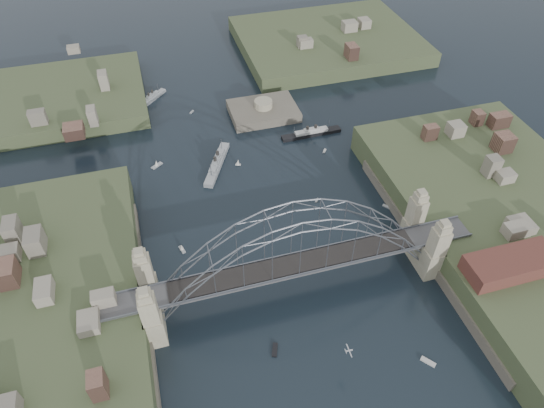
{
  "coord_description": "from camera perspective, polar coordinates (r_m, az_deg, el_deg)",
  "views": [
    {
      "loc": [
        -23.12,
        -62.25,
        91.13
      ],
      "look_at": [
        0.0,
        18.0,
        10.0
      ],
      "focal_mm": 31.88,
      "sensor_mm": 36.0,
      "label": 1
    }
  ],
  "objects": [
    {
      "name": "fort_island",
      "position": [
        164.6,
        -1.01,
        10.4
      ],
      "size": [
        22.0,
        16.0,
        9.4
      ],
      "color": "#565043",
      "rests_on": "ground"
    },
    {
      "name": "bridge",
      "position": [
        103.06,
        2.79,
        -5.78
      ],
      "size": [
        84.0,
        13.8,
        24.6
      ],
      "color": "#4B4B4E",
      "rests_on": "ground"
    },
    {
      "name": "small_boat_e",
      "position": [
        146.33,
        -13.47,
        4.57
      ],
      "size": [
        3.66,
        3.08,
        2.38
      ],
      "color": "beige",
      "rests_on": "ground"
    },
    {
      "name": "small_boat_h",
      "position": [
        167.64,
        -9.45,
        10.66
      ],
      "size": [
        1.78,
        1.92,
        0.45
      ],
      "color": "beige",
      "rests_on": "ground"
    },
    {
      "name": "small_boat_c",
      "position": [
        104.01,
        0.33,
        -16.85
      ],
      "size": [
        2.07,
        3.27,
        0.45
      ],
      "color": "beige",
      "rests_on": "ground"
    },
    {
      "name": "small_boat_d",
      "position": [
        148.99,
        6.22,
        6.24
      ],
      "size": [
        1.65,
        1.9,
        0.45
      ],
      "color": "beige",
      "rests_on": "ground"
    },
    {
      "name": "wharf_shed",
      "position": [
        115.83,
        26.38,
        -6.41
      ],
      "size": [
        20.0,
        8.0,
        4.0
      ],
      "primitive_type": "cube",
      "color": "#592D26",
      "rests_on": "shore_east"
    },
    {
      "name": "small_boat_i",
      "position": [
        133.44,
        13.41,
        -0.32
      ],
      "size": [
        2.18,
        2.42,
        0.45
      ],
      "color": "beige",
      "rests_on": "ground"
    },
    {
      "name": "naval_cruiser_near",
      "position": [
        143.12,
        -6.51,
        4.76
      ],
      "size": [
        11.06,
        18.84,
        5.91
      ],
      "color": "#9CA1A5",
      "rests_on": "ground"
    },
    {
      "name": "shore_east",
      "position": [
        135.27,
        26.4,
        -2.86
      ],
      "size": [
        50.5,
        90.0,
        12.0
      ],
      "color": "#3C492A",
      "rests_on": "ground"
    },
    {
      "name": "small_boat_g",
      "position": [
        107.51,
        17.96,
        -17.31
      ],
      "size": [
        2.74,
        3.05,
        0.45
      ],
      "color": "beige",
      "rests_on": "ground"
    },
    {
      "name": "ocean_liner",
      "position": [
        155.02,
        4.66,
        8.34
      ],
      "size": [
        19.46,
        3.07,
        4.76
      ],
      "color": "black",
      "rests_on": "ground"
    },
    {
      "name": "shore_west",
      "position": [
        114.0,
        -27.02,
        -14.67
      ],
      "size": [
        50.5,
        90.0,
        12.0
      ],
      "color": "#3C492A",
      "rests_on": "ground"
    },
    {
      "name": "ground",
      "position": [
        112.76,
        2.57,
        -9.82
      ],
      "size": [
        500.0,
        500.0,
        0.0
      ],
      "primitive_type": "plane",
      "color": "black",
      "rests_on": "ground"
    },
    {
      "name": "aeroplane",
      "position": [
        96.89,
        9.0,
        -16.75
      ],
      "size": [
        1.53,
        2.9,
        0.42
      ],
      "color": "#B5B7BD"
    },
    {
      "name": "small_boat_b",
      "position": [
        132.16,
        5.31,
        0.43
      ],
      "size": [
        1.39,
        1.5,
        0.45
      ],
      "color": "beige",
      "rests_on": "ground"
    },
    {
      "name": "headland_ne",
      "position": [
        207.81,
        6.56,
        18.11
      ],
      "size": [
        70.0,
        55.0,
        9.5
      ],
      "primitive_type": "cube",
      "color": "#3C492A",
      "rests_on": "ground"
    },
    {
      "name": "naval_cruiser_far",
      "position": [
        176.47,
        -14.05,
        11.98
      ],
      "size": [
        11.02,
        11.32,
        4.69
      ],
      "color": "#9CA1A5",
      "rests_on": "ground"
    },
    {
      "name": "headland_nw",
      "position": [
        184.28,
        -24.18,
        10.67
      ],
      "size": [
        60.0,
        45.0,
        9.0
      ],
      "primitive_type": "cube",
      "color": "#3C492A",
      "rests_on": "ground"
    },
    {
      "name": "finger_pier",
      "position": [
        114.94,
        26.9,
        -15.1
      ],
      "size": [
        4.0,
        22.0,
        1.4
      ],
      "primitive_type": "cube",
      "color": "#4B4B4E",
      "rests_on": "ground"
    },
    {
      "name": "small_boat_a",
      "position": [
        121.04,
        -10.61,
        -5.11
      ],
      "size": [
        1.57,
        2.7,
        2.38
      ],
      "color": "beige",
      "rests_on": "ground"
    },
    {
      "name": "small_boat_f",
      "position": [
        142.81,
        -4.04,
        4.92
      ],
      "size": [
        1.63,
        1.34,
        2.38
      ],
      "color": "beige",
      "rests_on": "ground"
    }
  ]
}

